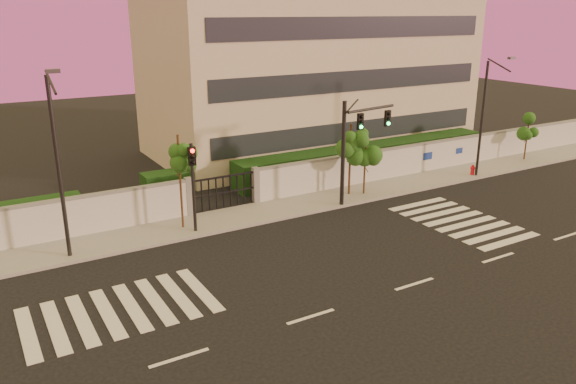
# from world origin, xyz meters

# --- Properties ---
(ground) EXTENTS (120.00, 120.00, 0.00)m
(ground) POSITION_xyz_m (0.00, 0.00, 0.00)
(ground) COLOR black
(ground) RESTS_ON ground
(sidewalk) EXTENTS (60.00, 3.00, 0.15)m
(sidewalk) POSITION_xyz_m (0.00, 10.50, 0.07)
(sidewalk) COLOR gray
(sidewalk) RESTS_ON ground
(perimeter_wall) EXTENTS (60.00, 0.36, 2.20)m
(perimeter_wall) POSITION_xyz_m (0.10, 12.00, 1.07)
(perimeter_wall) COLOR #B7B9BE
(perimeter_wall) RESTS_ON ground
(hedge_row) EXTENTS (41.00, 4.25, 1.80)m
(hedge_row) POSITION_xyz_m (1.17, 14.74, 0.82)
(hedge_row) COLOR black
(hedge_row) RESTS_ON ground
(institutional_building) EXTENTS (24.40, 12.40, 12.25)m
(institutional_building) POSITION_xyz_m (9.00, 21.99, 6.16)
(institutional_building) COLOR beige
(institutional_building) RESTS_ON ground
(road_markings) EXTENTS (57.00, 7.62, 0.02)m
(road_markings) POSITION_xyz_m (-1.58, 3.76, 0.01)
(road_markings) COLOR silver
(road_markings) RESTS_ON ground
(street_tree_c) EXTENTS (1.36, 1.08, 4.90)m
(street_tree_c) POSITION_xyz_m (-5.95, 10.45, 3.60)
(street_tree_c) COLOR #382314
(street_tree_c) RESTS_ON ground
(street_tree_d) EXTENTS (1.64, 1.31, 4.37)m
(street_tree_d) POSITION_xyz_m (4.51, 10.56, 3.22)
(street_tree_d) COLOR #382314
(street_tree_d) RESTS_ON ground
(street_tree_e) EXTENTS (1.40, 1.11, 4.01)m
(street_tree_e) POSITION_xyz_m (5.31, 10.15, 2.96)
(street_tree_e) COLOR #382314
(street_tree_e) RESTS_ON ground
(street_tree_f) EXTENTS (1.30, 1.03, 3.50)m
(street_tree_f) POSITION_xyz_m (20.49, 10.59, 2.58)
(street_tree_f) COLOR #382314
(street_tree_f) RESTS_ON ground
(traffic_signal_main) EXTENTS (3.77, 0.78, 5.98)m
(traffic_signal_main) POSITION_xyz_m (3.73, 9.18, 3.78)
(traffic_signal_main) COLOR black
(traffic_signal_main) RESTS_ON ground
(traffic_signal_secondary) EXTENTS (0.36, 0.34, 4.59)m
(traffic_signal_secondary) POSITION_xyz_m (-5.61, 9.62, 2.91)
(traffic_signal_secondary) COLOR black
(traffic_signal_secondary) RESTS_ON ground
(streetlight_west) EXTENTS (0.51, 2.04, 8.49)m
(streetlight_west) POSITION_xyz_m (-11.56, 9.55, 4.59)
(streetlight_west) COLOR black
(streetlight_west) RESTS_ON ground
(streetlight_east) EXTENTS (0.47, 1.91, 7.94)m
(streetlight_east) POSITION_xyz_m (14.14, 9.27, 4.29)
(streetlight_east) COLOR black
(streetlight_east) RESTS_ON ground
(fire_hydrant) EXTENTS (0.33, 0.31, 0.83)m
(fire_hydrant) POSITION_xyz_m (14.01, 9.65, 0.41)
(fire_hydrant) COLOR red
(fire_hydrant) RESTS_ON ground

